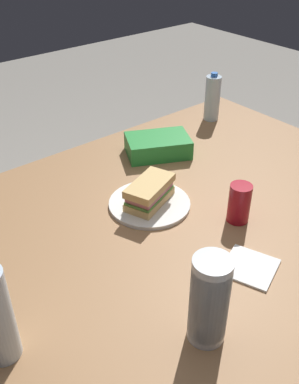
# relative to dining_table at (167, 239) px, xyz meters

# --- Properties ---
(ground_plane) EXTENTS (8.00, 8.00, 0.00)m
(ground_plane) POSITION_rel_dining_table_xyz_m (0.00, 0.00, -0.65)
(ground_plane) COLOR gray
(dining_table) EXTENTS (1.69, 1.16, 0.72)m
(dining_table) POSITION_rel_dining_table_xyz_m (0.00, 0.00, 0.00)
(dining_table) COLOR #9E7047
(dining_table) RESTS_ON ground_plane
(paper_plate) EXTENTS (0.26, 0.26, 0.01)m
(paper_plate) POSITION_rel_dining_table_xyz_m (-0.01, -0.10, 0.08)
(paper_plate) COLOR white
(paper_plate) RESTS_ON dining_table
(sandwich) EXTENTS (0.20, 0.15, 0.08)m
(sandwich) POSITION_rel_dining_table_xyz_m (-0.00, -0.09, 0.13)
(sandwich) COLOR #DBB26B
(sandwich) RESTS_ON paper_plate
(soda_can_red) EXTENTS (0.07, 0.07, 0.12)m
(soda_can_red) POSITION_rel_dining_table_xyz_m (-0.16, 0.13, 0.13)
(soda_can_red) COLOR maroon
(soda_can_red) RESTS_ON dining_table
(chip_bag) EXTENTS (0.27, 0.24, 0.07)m
(chip_bag) POSITION_rel_dining_table_xyz_m (-0.24, -0.33, 0.11)
(chip_bag) COLOR #268C38
(chip_bag) RESTS_ON dining_table
(plastic_cup_stack) EXTENTS (0.08, 0.08, 0.22)m
(plastic_cup_stack) POSITION_rel_dining_table_xyz_m (0.21, 0.37, 0.18)
(plastic_cup_stack) COLOR silver
(plastic_cup_stack) RESTS_ON dining_table
(water_bottle_spare) EXTENTS (0.06, 0.06, 0.21)m
(water_bottle_spare) POSITION_rel_dining_table_xyz_m (-0.62, -0.43, 0.17)
(water_bottle_spare) COLOR silver
(water_bottle_spare) RESTS_ON dining_table
(paper_napkin) EXTENTS (0.17, 0.17, 0.01)m
(paper_napkin) POSITION_rel_dining_table_xyz_m (-0.03, 0.29, 0.08)
(paper_napkin) COLOR white
(paper_napkin) RESTS_ON dining_table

